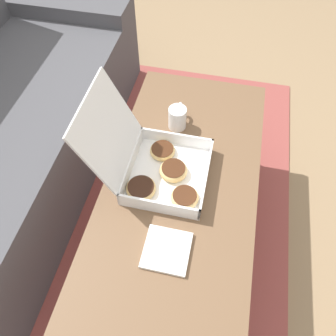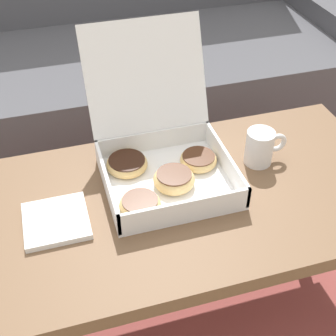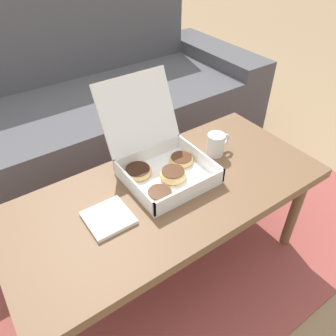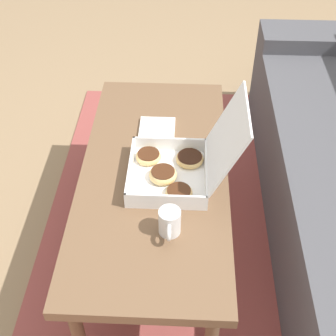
# 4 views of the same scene
# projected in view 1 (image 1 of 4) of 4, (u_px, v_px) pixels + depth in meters

# --- Properties ---
(ground_plane) EXTENTS (12.00, 12.00, 0.00)m
(ground_plane) POSITION_uv_depth(u_px,v_px,m) (148.00, 233.00, 1.57)
(ground_plane) COLOR #937756
(area_rug) EXTENTS (2.43, 1.92, 0.01)m
(area_rug) POSITION_uv_depth(u_px,v_px,m) (88.00, 221.00, 1.61)
(area_rug) COLOR #994742
(area_rug) RESTS_ON ground_plane
(coffee_table) EXTENTS (1.19, 0.55, 0.47)m
(coffee_table) POSITION_uv_depth(u_px,v_px,m) (180.00, 193.00, 1.21)
(coffee_table) COLOR brown
(coffee_table) RESTS_ON ground_plane
(pastry_box) EXTENTS (0.31, 0.40, 0.32)m
(pastry_box) POSITION_uv_depth(u_px,v_px,m) (156.00, 167.00, 1.15)
(pastry_box) COLOR white
(pastry_box) RESTS_ON coffee_table
(coffee_mug) EXTENTS (0.11, 0.07, 0.09)m
(coffee_mug) POSITION_uv_depth(u_px,v_px,m) (178.00, 117.00, 1.30)
(coffee_mug) COLOR white
(coffee_mug) RESTS_ON coffee_table
(napkin_stack) EXTENTS (0.14, 0.14, 0.01)m
(napkin_stack) POSITION_uv_depth(u_px,v_px,m) (167.00, 250.00, 1.02)
(napkin_stack) COLOR white
(napkin_stack) RESTS_ON coffee_table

